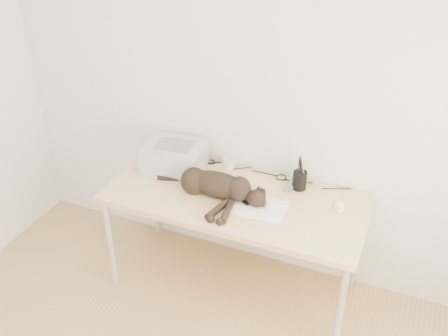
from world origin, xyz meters
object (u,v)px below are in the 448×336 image
at_px(mouse, 340,205).
at_px(printer, 176,157).
at_px(mug, 229,164).
at_px(desk, 240,206).
at_px(cat, 214,186).
at_px(pen_cup, 300,180).

bearing_deg(mouse, printer, 161.35).
bearing_deg(mug, desk, -51.84).
xyz_separation_m(desk, printer, (-0.49, 0.07, 0.22)).
bearing_deg(mug, printer, -160.27).
distance_m(desk, mug, 0.30).
bearing_deg(desk, mug, 128.16).
xyz_separation_m(printer, mouse, (1.10, -0.03, -0.07)).
height_order(cat, mug, cat).
bearing_deg(desk, cat, -133.53).
height_order(printer, mug, printer).
bearing_deg(mouse, desk, 167.12).
distance_m(desk, printer, 0.54).
height_order(desk, mouse, mouse).
height_order(mug, pen_cup, pen_cup).
relative_size(mug, mouse, 0.76).
bearing_deg(cat, mouse, 13.98).
bearing_deg(printer, pen_cup, 5.41).
xyz_separation_m(desk, mouse, (0.61, 0.05, 0.15)).
relative_size(desk, cat, 2.14).
xyz_separation_m(cat, mouse, (0.73, 0.17, -0.05)).
height_order(desk, printer, printer).
xyz_separation_m(mug, pen_cup, (0.49, -0.04, 0.02)).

